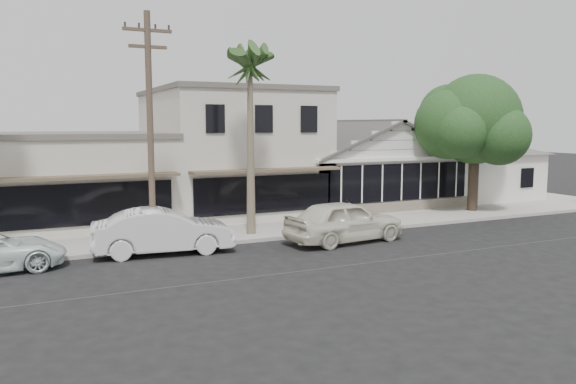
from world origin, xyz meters
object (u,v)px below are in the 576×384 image
utility_pole (150,126)px  shade_tree (472,122)px  car_0 (345,221)px  car_1 (163,231)px

utility_pole → shade_tree: size_ratio=1.19×
utility_pole → car_0: (7.49, -1.77, -3.91)m
utility_pole → shade_tree: 17.88m
car_1 → shade_tree: (17.52, 2.79, 4.11)m
utility_pole → car_1: utility_pole is taller
car_0 → utility_pole: bearing=70.1°
car_1 → shade_tree: size_ratio=0.69×
car_0 → shade_tree: (10.26, 3.89, 4.08)m
utility_pole → car_1: 4.00m
car_0 → shade_tree: size_ratio=0.68×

